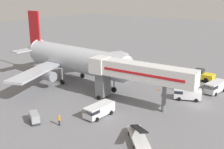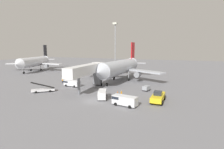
{
  "view_description": "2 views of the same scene",
  "coord_description": "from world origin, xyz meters",
  "px_view_note": "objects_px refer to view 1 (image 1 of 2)",
  "views": [
    {
      "loc": [
        -46.63,
        -14.02,
        19.32
      ],
      "look_at": [
        -2.99,
        16.66,
        3.57
      ],
      "focal_mm": 45.76,
      "sensor_mm": 36.0,
      "label": 1
    },
    {
      "loc": [
        19.73,
        -35.54,
        12.6
      ],
      "look_at": [
        -3.21,
        20.84,
        3.21
      ],
      "focal_mm": 28.34,
      "sensor_mm": 36.0,
      "label": 2
    }
  ],
  "objects_px": {
    "pushback_tug": "(198,75)",
    "baggage_cart_near_left": "(34,117)",
    "service_van_outer_right": "(215,87)",
    "airplane_at_gate": "(74,58)",
    "service_van_near_right": "(98,110)",
    "jet_bridge": "(134,73)",
    "ground_crew_worker_midground": "(179,86)",
    "ground_crew_worker_foreground": "(59,120)",
    "service_van_mid_right": "(187,94)",
    "safety_cone_alpha": "(159,89)",
    "baggage_cart_far_center": "(151,74)",
    "belt_loader_truck": "(139,137)"
  },
  "relations": [
    {
      "from": "baggage_cart_near_left",
      "to": "airplane_at_gate",
      "type": "bearing_deg",
      "value": 25.54
    },
    {
      "from": "ground_crew_worker_foreground",
      "to": "ground_crew_worker_midground",
      "type": "xyz_separation_m",
      "value": [
        24.91,
        -8.39,
        -0.06
      ]
    },
    {
      "from": "service_van_outer_right",
      "to": "ground_crew_worker_midground",
      "type": "distance_m",
      "value": 6.95
    },
    {
      "from": "baggage_cart_far_center",
      "to": "ground_crew_worker_foreground",
      "type": "xyz_separation_m",
      "value": [
        -29.6,
        -0.19,
        0.1
      ]
    },
    {
      "from": "pushback_tug",
      "to": "baggage_cart_far_center",
      "type": "xyz_separation_m",
      "value": [
        -4.58,
        9.31,
        -0.37
      ]
    },
    {
      "from": "baggage_cart_near_left",
      "to": "pushback_tug",
      "type": "bearing_deg",
      "value": -19.87
    },
    {
      "from": "service_van_near_right",
      "to": "jet_bridge",
      "type": "bearing_deg",
      "value": -14.54
    },
    {
      "from": "service_van_mid_right",
      "to": "baggage_cart_far_center",
      "type": "relative_size",
      "value": 2.01
    },
    {
      "from": "service_van_outer_right",
      "to": "baggage_cart_near_left",
      "type": "bearing_deg",
      "value": 147.65
    },
    {
      "from": "baggage_cart_near_left",
      "to": "ground_crew_worker_midground",
      "type": "height_order",
      "value": "ground_crew_worker_midground"
    },
    {
      "from": "pushback_tug",
      "to": "ground_crew_worker_foreground",
      "type": "distance_m",
      "value": 35.38
    },
    {
      "from": "pushback_tug",
      "to": "service_van_outer_right",
      "type": "relative_size",
      "value": 1.24
    },
    {
      "from": "service_van_outer_right",
      "to": "baggage_cart_near_left",
      "type": "distance_m",
      "value": 34.57
    },
    {
      "from": "service_van_outer_right",
      "to": "safety_cone_alpha",
      "type": "distance_m",
      "value": 10.92
    },
    {
      "from": "baggage_cart_near_left",
      "to": "service_van_outer_right",
      "type": "bearing_deg",
      "value": -32.35
    },
    {
      "from": "airplane_at_gate",
      "to": "jet_bridge",
      "type": "bearing_deg",
      "value": -102.86
    },
    {
      "from": "service_van_mid_right",
      "to": "service_van_near_right",
      "type": "distance_m",
      "value": 17.49
    },
    {
      "from": "service_van_mid_right",
      "to": "ground_crew_worker_midground",
      "type": "height_order",
      "value": "service_van_mid_right"
    },
    {
      "from": "ground_crew_worker_foreground",
      "to": "airplane_at_gate",
      "type": "bearing_deg",
      "value": 36.35
    },
    {
      "from": "service_van_outer_right",
      "to": "baggage_cart_near_left",
      "type": "relative_size",
      "value": 1.98
    },
    {
      "from": "service_van_outer_right",
      "to": "baggage_cart_far_center",
      "type": "bearing_deg",
      "value": 82.86
    },
    {
      "from": "jet_bridge",
      "to": "service_van_near_right",
      "type": "distance_m",
      "value": 8.98
    },
    {
      "from": "airplane_at_gate",
      "to": "service_van_near_right",
      "type": "bearing_deg",
      "value": -126.27
    },
    {
      "from": "belt_loader_truck",
      "to": "ground_crew_worker_foreground",
      "type": "height_order",
      "value": "belt_loader_truck"
    },
    {
      "from": "pushback_tug",
      "to": "safety_cone_alpha",
      "type": "xyz_separation_m",
      "value": [
        -11.52,
        4.01,
        -0.93
      ]
    },
    {
      "from": "jet_bridge",
      "to": "safety_cone_alpha",
      "type": "distance_m",
      "value": 10.9
    },
    {
      "from": "service_van_near_right",
      "to": "safety_cone_alpha",
      "type": "relative_size",
      "value": 10.83
    },
    {
      "from": "belt_loader_truck",
      "to": "service_van_mid_right",
      "type": "relative_size",
      "value": 1.13
    },
    {
      "from": "pushback_tug",
      "to": "service_van_mid_right",
      "type": "bearing_deg",
      "value": -169.32
    },
    {
      "from": "airplane_at_gate",
      "to": "ground_crew_worker_midground",
      "type": "bearing_deg",
      "value": -70.14
    },
    {
      "from": "baggage_cart_near_left",
      "to": "safety_cone_alpha",
      "type": "distance_m",
      "value": 25.71
    },
    {
      "from": "belt_loader_truck",
      "to": "baggage_cart_far_center",
      "type": "xyz_separation_m",
      "value": [
        27.04,
        12.26,
        0.06
      ]
    },
    {
      "from": "pushback_tug",
      "to": "baggage_cart_far_center",
      "type": "height_order",
      "value": "pushback_tug"
    },
    {
      "from": "service_van_mid_right",
      "to": "baggage_cart_near_left",
      "type": "distance_m",
      "value": 27.23
    },
    {
      "from": "service_van_outer_right",
      "to": "ground_crew_worker_foreground",
      "type": "bearing_deg",
      "value": 152.02
    },
    {
      "from": "jet_bridge",
      "to": "pushback_tug",
      "type": "relative_size",
      "value": 2.7
    },
    {
      "from": "jet_bridge",
      "to": "belt_loader_truck",
      "type": "xyz_separation_m",
      "value": [
        -10.74,
        -7.33,
        -5.06
      ]
    },
    {
      "from": "service_van_outer_right",
      "to": "ground_crew_worker_foreground",
      "type": "relative_size",
      "value": 3.36
    },
    {
      "from": "service_van_mid_right",
      "to": "service_van_outer_right",
      "type": "bearing_deg",
      "value": -24.91
    },
    {
      "from": "pushback_tug",
      "to": "baggage_cart_near_left",
      "type": "distance_m",
      "value": 37.91
    },
    {
      "from": "belt_loader_truck",
      "to": "safety_cone_alpha",
      "type": "relative_size",
      "value": 11.39
    },
    {
      "from": "ground_crew_worker_midground",
      "to": "ground_crew_worker_foreground",
      "type": "bearing_deg",
      "value": 161.38
    },
    {
      "from": "jet_bridge",
      "to": "ground_crew_worker_midground",
      "type": "bearing_deg",
      "value": -17.43
    },
    {
      "from": "belt_loader_truck",
      "to": "ground_crew_worker_midground",
      "type": "xyz_separation_m",
      "value": [
        22.35,
        3.68,
        0.1
      ]
    },
    {
      "from": "jet_bridge",
      "to": "safety_cone_alpha",
      "type": "height_order",
      "value": "jet_bridge"
    },
    {
      "from": "service_van_near_right",
      "to": "baggage_cart_far_center",
      "type": "xyz_separation_m",
      "value": [
        23.72,
        3.01,
        -0.31
      ]
    },
    {
      "from": "pushback_tug",
      "to": "ground_crew_worker_midground",
      "type": "height_order",
      "value": "pushback_tug"
    },
    {
      "from": "baggage_cart_near_left",
      "to": "service_van_mid_right",
      "type": "bearing_deg",
      "value": -34.37
    },
    {
      "from": "jet_bridge",
      "to": "ground_crew_worker_foreground",
      "type": "xyz_separation_m",
      "value": [
        -13.3,
        4.75,
        -4.9
      ]
    },
    {
      "from": "belt_loader_truck",
      "to": "service_van_mid_right",
      "type": "bearing_deg",
      "value": 1.45
    }
  ]
}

